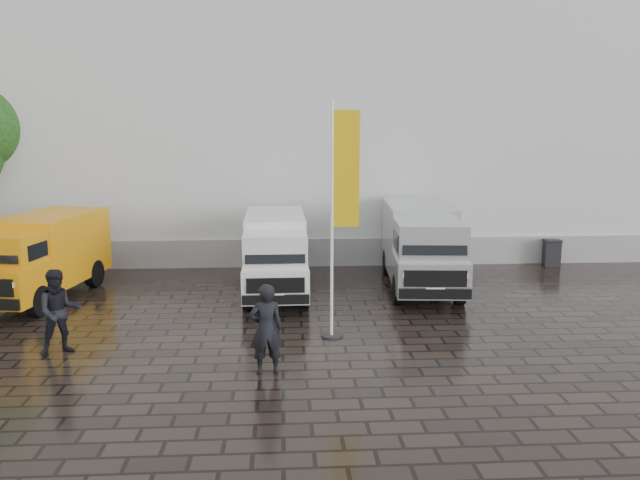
{
  "coord_description": "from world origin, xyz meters",
  "views": [
    {
      "loc": [
        -0.91,
        -14.01,
        4.91
      ],
      "look_at": [
        0.07,
        2.2,
        1.99
      ],
      "focal_mm": 35.0,
      "sensor_mm": 36.0,
      "label": 1
    }
  ],
  "objects_px": {
    "van_silver": "(420,247)",
    "person_tent": "(59,312)",
    "wheelie_bin": "(552,252)",
    "van_white": "(275,255)",
    "flagpole": "(340,206)",
    "van_yellow": "(38,259)",
    "person_front": "(266,329)"
  },
  "relations": [
    {
      "from": "van_white",
      "to": "person_tent",
      "type": "xyz_separation_m",
      "value": [
        -4.67,
        -4.86,
        -0.21
      ]
    },
    {
      "from": "flagpole",
      "to": "person_front",
      "type": "distance_m",
      "value": 3.53
    },
    {
      "from": "wheelie_bin",
      "to": "van_white",
      "type": "bearing_deg",
      "value": -152.89
    },
    {
      "from": "van_yellow",
      "to": "wheelie_bin",
      "type": "distance_m",
      "value": 17.13
    },
    {
      "from": "van_white",
      "to": "van_silver",
      "type": "distance_m",
      "value": 4.5
    },
    {
      "from": "van_yellow",
      "to": "person_front",
      "type": "relative_size",
      "value": 2.77
    },
    {
      "from": "person_front",
      "to": "person_tent",
      "type": "distance_m",
      "value": 4.78
    },
    {
      "from": "person_tent",
      "to": "person_front",
      "type": "bearing_deg",
      "value": -41.76
    },
    {
      "from": "van_yellow",
      "to": "person_tent",
      "type": "relative_size",
      "value": 2.74
    },
    {
      "from": "flagpole",
      "to": "van_yellow",
      "type": "bearing_deg",
      "value": 155.46
    },
    {
      "from": "wheelie_bin",
      "to": "person_front",
      "type": "xyz_separation_m",
      "value": [
        -10.06,
        -9.52,
        0.46
      ]
    },
    {
      "from": "van_silver",
      "to": "flagpole",
      "type": "relative_size",
      "value": 1.06
    },
    {
      "from": "van_silver",
      "to": "person_tent",
      "type": "height_order",
      "value": "van_silver"
    },
    {
      "from": "flagpole",
      "to": "wheelie_bin",
      "type": "xyz_separation_m",
      "value": [
        8.38,
        7.32,
        -2.65
      ]
    },
    {
      "from": "flagpole",
      "to": "person_tent",
      "type": "relative_size",
      "value": 2.92
    },
    {
      "from": "van_silver",
      "to": "flagpole",
      "type": "bearing_deg",
      "value": -118.34
    },
    {
      "from": "person_front",
      "to": "person_tent",
      "type": "bearing_deg",
      "value": -26.55
    },
    {
      "from": "van_white",
      "to": "person_tent",
      "type": "bearing_deg",
      "value": -134.55
    },
    {
      "from": "van_white",
      "to": "wheelie_bin",
      "type": "bearing_deg",
      "value": 17.22
    },
    {
      "from": "flagpole",
      "to": "person_tent",
      "type": "distance_m",
      "value": 6.64
    },
    {
      "from": "van_white",
      "to": "flagpole",
      "type": "distance_m",
      "value": 4.82
    },
    {
      "from": "van_white",
      "to": "flagpole",
      "type": "relative_size",
      "value": 0.96
    },
    {
      "from": "van_yellow",
      "to": "flagpole",
      "type": "relative_size",
      "value": 0.94
    },
    {
      "from": "van_yellow",
      "to": "wheelie_bin",
      "type": "xyz_separation_m",
      "value": [
        16.75,
        3.5,
        -0.72
      ]
    },
    {
      "from": "wheelie_bin",
      "to": "van_silver",
      "type": "bearing_deg",
      "value": -143.36
    },
    {
      "from": "van_white",
      "to": "wheelie_bin",
      "type": "xyz_separation_m",
      "value": [
        9.94,
        3.21,
        -0.68
      ]
    },
    {
      "from": "van_silver",
      "to": "person_front",
      "type": "bearing_deg",
      "value": -119.79
    },
    {
      "from": "van_silver",
      "to": "wheelie_bin",
      "type": "bearing_deg",
      "value": 32.21
    },
    {
      "from": "van_silver",
      "to": "person_tent",
      "type": "relative_size",
      "value": 3.1
    },
    {
      "from": "van_yellow",
      "to": "person_tent",
      "type": "xyz_separation_m",
      "value": [
        2.14,
        -4.58,
        -0.25
      ]
    },
    {
      "from": "van_white",
      "to": "flagpole",
      "type": "height_order",
      "value": "flagpole"
    },
    {
      "from": "van_silver",
      "to": "person_tent",
      "type": "distance_m",
      "value": 10.56
    }
  ]
}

